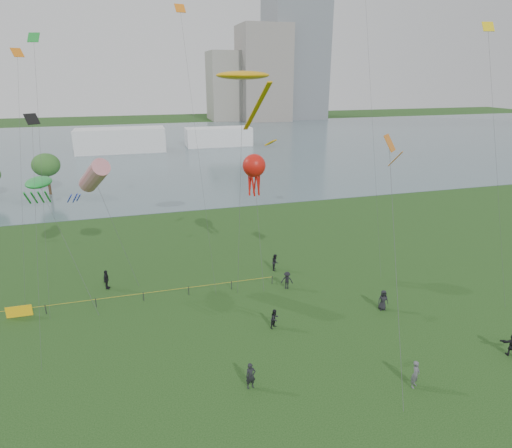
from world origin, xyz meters
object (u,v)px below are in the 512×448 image
object	(u,v)px
kite_flyer	(416,374)
kite_stingray	(243,76)
fence	(69,305)
kite_octopus	(254,166)

from	to	relation	value
kite_flyer	kite_stingray	distance (m)	26.30
fence	kite_flyer	bearing A→B (deg)	-35.49
fence	kite_stingray	xyz separation A→B (m)	(15.93, 1.92, 18.34)
fence	kite_flyer	distance (m)	27.75
kite_octopus	fence	bearing A→B (deg)	170.60
kite_stingray	fence	bearing A→B (deg)	-175.03
kite_flyer	kite_octopus	world-z (taller)	kite_octopus
fence	kite_stingray	size ratio (longest dim) A/B	1.24
kite_flyer	kite_stingray	world-z (taller)	kite_stingray
fence	kite_stingray	world-z (taller)	kite_stingray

